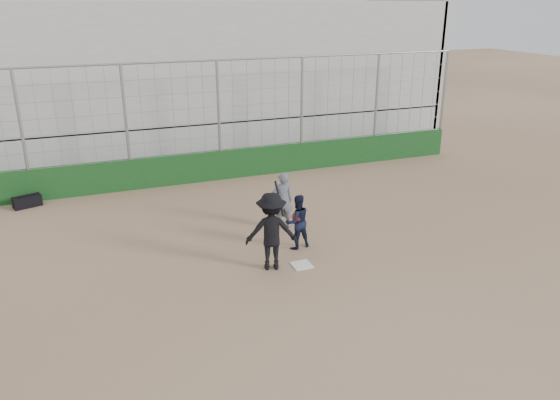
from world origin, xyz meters
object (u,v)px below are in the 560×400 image
object	(u,v)px
equipment_bag	(27,201)
umpire	(283,203)
batter_at_plate	(271,231)
catcher_crouched	(297,230)

from	to	relation	value
equipment_bag	umpire	bearing A→B (deg)	-32.84
batter_at_plate	catcher_crouched	xyz separation A→B (m)	(0.96, 0.75, -0.43)
catcher_crouched	equipment_bag	xyz separation A→B (m)	(-6.40, 5.56, -0.31)
umpire	equipment_bag	bearing A→B (deg)	-26.16
batter_at_plate	umpire	bearing A→B (deg)	62.29
batter_at_plate	equipment_bag	size ratio (longest dim) A/B	2.30
batter_at_plate	catcher_crouched	world-z (taller)	batter_at_plate
batter_at_plate	equipment_bag	bearing A→B (deg)	130.73
umpire	equipment_bag	world-z (taller)	umpire
equipment_bag	catcher_crouched	bearing A→B (deg)	-40.99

